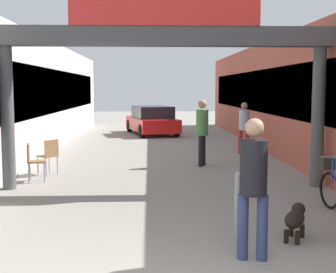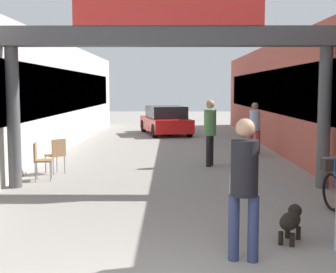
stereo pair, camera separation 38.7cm
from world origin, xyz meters
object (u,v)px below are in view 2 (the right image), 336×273
at_px(pedestrian_elderly_walking, 255,125).
at_px(cafe_chair_wood_nearer, 40,158).
at_px(pedestrian_with_dog, 244,180).
at_px(bollard_post_metal, 233,205).
at_px(pedestrian_carrying_crate, 210,128).
at_px(cafe_chair_wood_farther, 57,153).
at_px(dog_on_leash, 291,220).
at_px(parked_car_red, 166,121).

bearing_deg(pedestrian_elderly_walking, cafe_chair_wood_nearer, -142.57).
bearing_deg(pedestrian_with_dog, cafe_chair_wood_nearer, 127.82).
xyz_separation_m(bollard_post_metal, cafe_chair_wood_nearer, (-3.96, 4.24, 0.05)).
bearing_deg(pedestrian_carrying_crate, cafe_chair_wood_nearer, -153.50).
relative_size(bollard_post_metal, cafe_chair_wood_nearer, 1.09).
bearing_deg(cafe_chair_wood_nearer, cafe_chair_wood_farther, 76.85).
relative_size(pedestrian_with_dog, cafe_chair_wood_nearer, 2.02).
distance_m(pedestrian_with_dog, pedestrian_carrying_crate, 7.21).
bearing_deg(dog_on_leash, pedestrian_with_dog, -135.78).
xyz_separation_m(bollard_post_metal, cafe_chair_wood_farther, (-3.77, 5.08, 0.05)).
distance_m(pedestrian_carrying_crate, dog_on_leash, 6.51).
height_order(pedestrian_with_dog, bollard_post_metal, pedestrian_with_dog).
bearing_deg(bollard_post_metal, cafe_chair_wood_nearer, 133.05).
bearing_deg(bollard_post_metal, pedestrian_with_dog, -88.78).
bearing_deg(pedestrian_elderly_walking, bollard_post_metal, -102.07).
height_order(pedestrian_carrying_crate, parked_car_red, pedestrian_carrying_crate).
relative_size(pedestrian_elderly_walking, bollard_post_metal, 1.75).
bearing_deg(parked_car_red, cafe_chair_wood_nearer, -104.23).
relative_size(cafe_chair_wood_farther, parked_car_red, 0.21).
relative_size(pedestrian_with_dog, dog_on_leash, 2.61).
height_order(bollard_post_metal, cafe_chair_wood_farther, bollard_post_metal).
xyz_separation_m(pedestrian_with_dog, dog_on_leash, (0.79, 0.77, -0.73)).
xyz_separation_m(bollard_post_metal, parked_car_red, (-1.14, 15.38, 0.15)).
xyz_separation_m(pedestrian_elderly_walking, bollard_post_metal, (-1.86, -8.70, -0.48)).
distance_m(pedestrian_with_dog, dog_on_leash, 1.33).
height_order(cafe_chair_wood_nearer, cafe_chair_wood_farther, same).
bearing_deg(parked_car_red, dog_on_leash, -82.82).
height_order(pedestrian_with_dog, parked_car_red, pedestrian_with_dog).
distance_m(dog_on_leash, parked_car_red, 15.63).
bearing_deg(cafe_chair_wood_farther, bollard_post_metal, -53.44).
distance_m(dog_on_leash, cafe_chair_wood_farther, 6.93).
bearing_deg(dog_on_leash, cafe_chair_wood_nearer, 137.61).
bearing_deg(cafe_chair_wood_farther, pedestrian_carrying_crate, 17.33).
relative_size(cafe_chair_wood_nearer, cafe_chair_wood_farther, 1.00).
height_order(pedestrian_with_dog, cafe_chair_wood_farther, pedestrian_with_dog).
xyz_separation_m(dog_on_leash, cafe_chair_wood_nearer, (-4.78, 4.36, 0.24)).
xyz_separation_m(pedestrian_with_dog, parked_car_red, (-1.16, 16.27, -0.39)).
bearing_deg(bollard_post_metal, cafe_chair_wood_farther, 126.56).
bearing_deg(pedestrian_with_dog, dog_on_leash, 44.22).
bearing_deg(cafe_chair_wood_nearer, pedestrian_elderly_walking, 37.43).
xyz_separation_m(pedestrian_carrying_crate, dog_on_leash, (0.62, -6.43, -0.77)).
relative_size(pedestrian_carrying_crate, bollard_post_metal, 1.90).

